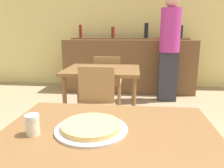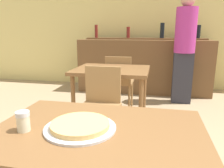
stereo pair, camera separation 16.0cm
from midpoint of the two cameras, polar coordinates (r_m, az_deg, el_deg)
The scene contains 10 objects.
wall_back at distance 4.94m, azimuth 9.90°, elevation 15.56°, with size 8.00×0.05×2.80m.
dining_table_near at distance 1.16m, azimuth 0.52°, elevation -15.69°, with size 1.07×0.74×0.74m.
dining_table_far at distance 2.73m, azimuth 1.59°, elevation 1.98°, with size 0.91×0.75×0.77m.
bar_counter at distance 4.49m, azimuth 9.20°, elevation 4.60°, with size 2.60×0.56×1.05m.
bar_back_shelf at distance 4.57m, azimuth 10.14°, elevation 12.03°, with size 2.39×0.24×0.32m.
chair_far_side_front at distance 2.25m, azimuth -0.95°, elevation -4.69°, with size 0.40×0.40×0.86m.
chair_far_side_back at distance 3.30m, azimuth 3.28°, elevation 1.24°, with size 0.40×0.40×0.86m.
pizza_tray at distance 1.11m, azimuth -4.17°, elevation -10.99°, with size 0.36×0.36×0.04m.
cheese_shaker at distance 1.13m, azimuth -18.47°, elevation -9.26°, with size 0.07×0.07×0.10m.
person_standing at distance 3.89m, azimuth 19.59°, elevation 9.54°, with size 0.34×0.34×1.82m.
Camera 2 is at (0.28, -0.98, 1.22)m, focal length 35.00 mm.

